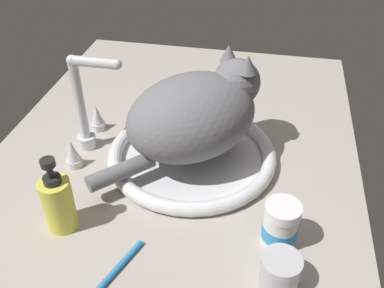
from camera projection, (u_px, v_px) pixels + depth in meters
The scene contains 8 objects.
countertop at pixel (178, 149), 95.68cm from camera, with size 100.03×76.99×3.00cm, color #ADA399.
sink_basin at pixel (192, 154), 89.73cm from camera, with size 34.96×34.96×2.86cm.
faucet at pixel (86, 114), 88.97cm from camera, with size 16.72×12.00×21.59cm.
cat at pixel (198, 112), 84.50cm from camera, with size 34.23×33.73×19.09cm.
soap_pump_bottle at pixel (58, 203), 72.53cm from camera, with size 5.32×5.32×14.72cm.
pill_bottle at pixel (280, 226), 70.52cm from camera, with size 6.00×6.00×8.33cm.
metal_jar at pixel (280, 271), 64.68cm from camera, with size 6.24×6.24×5.55cm.
toothbrush at pixel (104, 282), 65.70cm from camera, with size 16.90×7.05×1.70cm.
Camera 1 is at (-73.65, -17.93, 59.98)cm, focal length 40.28 mm.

